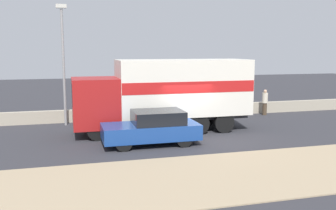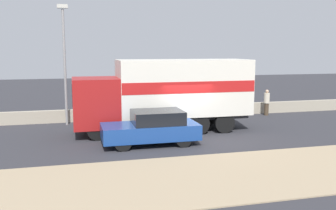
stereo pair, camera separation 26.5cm
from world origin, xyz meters
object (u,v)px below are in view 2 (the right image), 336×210
at_px(car_hatchback, 152,128).
at_px(pedestrian, 267,102).
at_px(box_truck, 169,91).
at_px(street_lamp, 64,56).

distance_m(car_hatchback, pedestrian, 10.24).
bearing_deg(box_truck, pedestrian, -157.27).
xyz_separation_m(street_lamp, pedestrian, (12.36, 0.00, -2.97)).
relative_size(street_lamp, pedestrian, 3.99).
distance_m(street_lamp, pedestrian, 12.71).
distance_m(box_truck, car_hatchback, 3.10).
bearing_deg(car_hatchback, box_truck, -119.53).
distance_m(street_lamp, box_truck, 6.18).
bearing_deg(car_hatchback, pedestrian, -147.62).
height_order(street_lamp, pedestrian, street_lamp).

